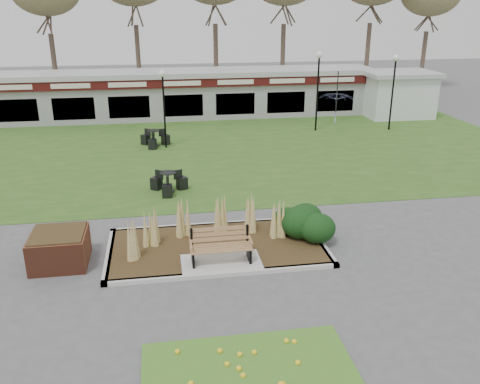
{
  "coord_description": "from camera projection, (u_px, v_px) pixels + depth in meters",
  "views": [
    {
      "loc": [
        -1.47,
        -12.23,
        6.85
      ],
      "look_at": [
        0.82,
        2.0,
        1.46
      ],
      "focal_mm": 38.0,
      "sensor_mm": 36.0,
      "label": 1
    }
  ],
  "objects": [
    {
      "name": "park_bench",
      "position": [
        221.0,
        245.0,
        13.96
      ],
      "size": [
        1.7,
        0.66,
        0.93
      ],
      "color": "#8F6340",
      "rests_on": "ground"
    },
    {
      "name": "patio_umbrella",
      "position": [
        336.0,
        108.0,
        27.43
      ],
      "size": [
        2.36,
        2.39,
        2.35
      ],
      "color": "black",
      "rests_on": "ground"
    },
    {
      "name": "bistro_set_c",
      "position": [
        155.0,
        141.0,
        25.67
      ],
      "size": [
        1.5,
        1.44,
        0.81
      ],
      "color": "black",
      "rests_on": "ground"
    },
    {
      "name": "brick_planter",
      "position": [
        60.0,
        248.0,
        14.03
      ],
      "size": [
        1.5,
        1.5,
        0.95
      ],
      "color": "brown",
      "rests_on": "ground"
    },
    {
      "name": "lamp_post_mid_right",
      "position": [
        318.0,
        74.0,
        27.77
      ],
      "size": [
        0.36,
        0.36,
        4.38
      ],
      "color": "black",
      "rests_on": "ground"
    },
    {
      "name": "bistro_set_b",
      "position": [
        169.0,
        185.0,
        19.45
      ],
      "size": [
        1.46,
        1.35,
        0.78
      ],
      "color": "black",
      "rests_on": "ground"
    },
    {
      "name": "lamp_post_far_right",
      "position": [
        394.0,
        76.0,
        28.02
      ],
      "size": [
        0.35,
        0.35,
        4.18
      ],
      "color": "black",
      "rests_on": "ground"
    },
    {
      "name": "service_hut",
      "position": [
        397.0,
        93.0,
        32.08
      ],
      "size": [
        4.4,
        3.4,
        2.83
      ],
      "color": "silver",
      "rests_on": "ground"
    },
    {
      "name": "lawn",
      "position": [
        191.0,
        150.0,
        25.02
      ],
      "size": [
        34.0,
        16.0,
        0.02
      ],
      "primitive_type": "cube",
      "color": "#2C551B",
      "rests_on": "ground"
    },
    {
      "name": "planting_bed",
      "position": [
        258.0,
        233.0,
        15.24
      ],
      "size": [
        6.75,
        3.4,
        1.27
      ],
      "color": "#362815",
      "rests_on": "ground"
    },
    {
      "name": "food_pavilion",
      "position": [
        182.0,
        94.0,
        31.87
      ],
      "size": [
        24.6,
        3.4,
        2.9
      ],
      "color": "#99999C",
      "rests_on": "ground"
    },
    {
      "name": "ground",
      "position": [
        222.0,
        268.0,
        13.93
      ],
      "size": [
        100.0,
        100.0,
        0.0
      ],
      "primitive_type": "plane",
      "color": "#515154",
      "rests_on": "ground"
    },
    {
      "name": "lamp_post_mid_left",
      "position": [
        163.0,
        92.0,
        24.51
      ],
      "size": [
        0.32,
        0.32,
        3.82
      ],
      "color": "black",
      "rests_on": "ground"
    },
    {
      "name": "flower_bed",
      "position": [
        252.0,
        382.0,
        9.66
      ],
      "size": [
        4.2,
        3.0,
        0.16
      ],
      "color": "#36611B",
      "rests_on": "ground"
    }
  ]
}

